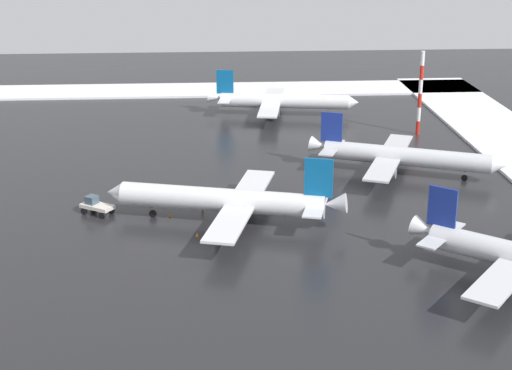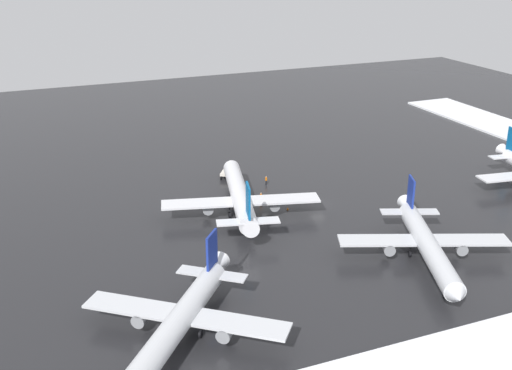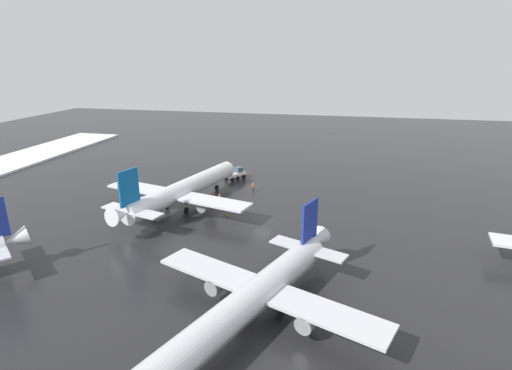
# 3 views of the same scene
# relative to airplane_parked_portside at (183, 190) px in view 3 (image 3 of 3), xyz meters

# --- Properties ---
(ground_plane) EXTENTS (240.00, 240.00, 0.00)m
(ground_plane) POSITION_rel_airplane_parked_portside_xyz_m (14.34, -2.16, -3.23)
(ground_plane) COLOR #232326
(airplane_parked_portside) EXTENTS (27.24, 32.44, 9.77)m
(airplane_parked_portside) POSITION_rel_airplane_parked_portside_xyz_m (0.00, 0.00, 0.00)
(airplane_parked_portside) COLOR white
(airplane_parked_portside) RESTS_ON ground_plane
(airplane_distant_tail) EXTENTS (25.06, 29.60, 9.19)m
(airplane_distant_tail) POSITION_rel_airplane_parked_portside_xyz_m (18.69, -27.98, -0.19)
(airplane_distant_tail) COLOR silver
(airplane_distant_tail) RESTS_ON ground_plane
(pushback_tug) EXTENTS (4.35, 5.06, 2.50)m
(pushback_tug) POSITION_rel_airplane_parked_portside_xyz_m (4.44, 18.01, -1.95)
(pushback_tug) COLOR silver
(pushback_tug) RESTS_ON ground_plane
(ground_crew_mid_apron) EXTENTS (0.36, 0.36, 1.71)m
(ground_crew_mid_apron) POSITION_rel_airplane_parked_portside_xyz_m (9.78, 10.97, -2.26)
(ground_crew_mid_apron) COLOR black
(ground_crew_mid_apron) RESTS_ON ground_plane
(ground_crew_by_nose_gear) EXTENTS (0.36, 0.36, 1.71)m
(ground_crew_by_nose_gear) POSITION_rel_airplane_parked_portside_xyz_m (5.45, 3.35, -2.26)
(ground_crew_by_nose_gear) COLOR black
(ground_crew_by_nose_gear) RESTS_ON ground_plane
(traffic_cone_near_nose) EXTENTS (0.36, 0.36, 0.55)m
(traffic_cone_near_nose) POSITION_rel_airplane_parked_portside_xyz_m (-4.43, 4.03, -2.96)
(traffic_cone_near_nose) COLOR orange
(traffic_cone_near_nose) RESTS_ON ground_plane
(traffic_cone_mid_line) EXTENTS (0.36, 0.36, 0.55)m
(traffic_cone_mid_line) POSITION_rel_airplane_parked_portside_xyz_m (2.85, 7.80, -2.96)
(traffic_cone_mid_line) COLOR orange
(traffic_cone_mid_line) RESTS_ON ground_plane
(traffic_cone_wingtip_side) EXTENTS (0.36, 0.36, 0.55)m
(traffic_cone_wingtip_side) POSITION_rel_airplane_parked_portside_xyz_m (8.29, -2.12, -2.96)
(traffic_cone_wingtip_side) COLOR orange
(traffic_cone_wingtip_side) RESTS_ON ground_plane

